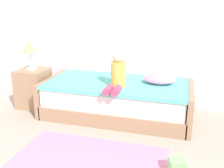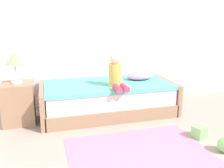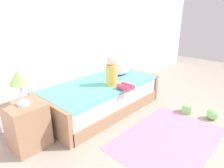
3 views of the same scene
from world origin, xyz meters
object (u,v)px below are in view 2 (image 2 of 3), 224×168
child_figure (116,73)px  pillow (140,76)px  bed (108,98)px  nightstand (19,103)px  table_lamp (14,60)px  toy_block (199,132)px

child_figure → pillow: (0.52, 0.33, -0.14)m
child_figure → bed: bearing=106.7°
nightstand → table_lamp: table_lamp is taller
child_figure → toy_block: (0.85, -0.94, -0.63)m
table_lamp → pillow: (1.94, 0.13, -0.37)m
nightstand → toy_block: nightstand is taller
nightstand → table_lamp: 0.64m
toy_block → table_lamp: bearing=153.3°
nightstand → child_figure: (1.42, -0.20, 0.40)m
child_figure → toy_block: 1.41m
bed → table_lamp: size_ratio=4.69×
bed → nightstand: bearing=-178.8°
bed → pillow: pillow is taller
toy_block → pillow: bearing=104.5°
table_lamp → toy_block: 2.68m
nightstand → table_lamp: bearing=0.0°
bed → table_lamp: bearing=-178.8°
toy_block → bed: bearing=128.0°
nightstand → table_lamp: (0.00, 0.00, 0.64)m
pillow → bed: bearing=-170.3°
bed → toy_block: 1.49m
bed → nightstand: 1.35m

